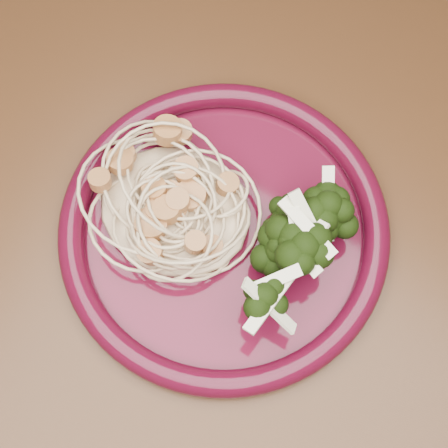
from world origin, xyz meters
TOP-DOWN VIEW (x-y plane):
  - dining_table at (0.00, 0.00)m, footprint 1.20×0.80m
  - dinner_plate at (0.08, -0.05)m, footprint 0.32×0.32m
  - spaghetti_pile at (0.03, -0.06)m, footprint 0.15×0.13m
  - scallop_cluster at (0.03, -0.06)m, footprint 0.14×0.14m
  - broccoli_pile at (0.13, -0.04)m, footprint 0.11×0.15m
  - onion_garnish at (0.13, -0.04)m, footprint 0.07×0.10m

SIDE VIEW (x-z plane):
  - dining_table at x=0.00m, z-range 0.28..1.03m
  - dinner_plate at x=0.08m, z-range 0.75..0.77m
  - spaghetti_pile at x=0.03m, z-range 0.76..0.78m
  - broccoli_pile at x=0.13m, z-range 0.76..0.80m
  - scallop_cluster at x=0.03m, z-range 0.78..0.83m
  - onion_garnish at x=0.13m, z-range 0.78..0.83m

